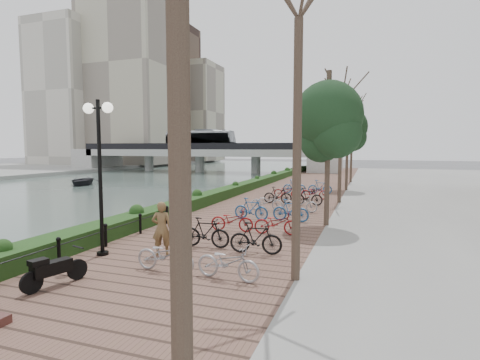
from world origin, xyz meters
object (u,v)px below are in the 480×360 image
at_px(pedestrian, 162,228).
at_px(boat, 82,181).
at_px(lamppost, 99,144).
at_px(motorcycle, 55,269).

bearing_deg(pedestrian, boat, -63.72).
bearing_deg(lamppost, boat, 133.22).
xyz_separation_m(motorcycle, boat, (-20.37, 23.46, -0.49)).
bearing_deg(lamppost, pedestrian, 18.80).
relative_size(pedestrian, boat, 0.40).
distance_m(lamppost, pedestrian, 3.19).
bearing_deg(pedestrian, motorcycle, 51.59).
distance_m(lamppost, boat, 28.91).
bearing_deg(boat, pedestrian, -68.82).
bearing_deg(motorcycle, boat, 146.22).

